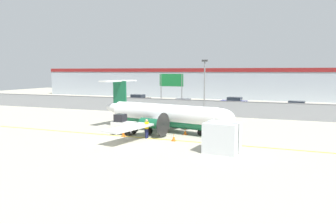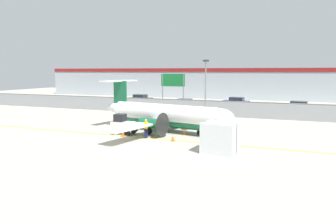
# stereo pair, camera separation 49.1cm
# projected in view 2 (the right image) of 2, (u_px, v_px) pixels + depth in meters

# --- Properties ---
(ground_plane) EXTENTS (140.00, 140.00, 0.01)m
(ground_plane) POSITION_uv_depth(u_px,v_px,m) (137.00, 137.00, 29.24)
(ground_plane) COLOR #B2AD99
(perimeter_fence) EXTENTS (98.00, 0.10, 2.10)m
(perimeter_fence) POSITION_uv_depth(u_px,v_px,m) (192.00, 107.00, 43.81)
(perimeter_fence) COLOR gray
(perimeter_fence) RESTS_ON ground
(parking_lot_strip) EXTENTS (98.00, 17.00, 0.12)m
(parking_lot_strip) POSITION_uv_depth(u_px,v_px,m) (213.00, 106.00, 54.52)
(parking_lot_strip) COLOR #38383A
(parking_lot_strip) RESTS_ON ground
(background_building) EXTENTS (91.00, 8.10, 6.50)m
(background_building) POSITION_uv_depth(u_px,v_px,m) (235.00, 83.00, 71.12)
(background_building) COLOR #A8B2BC
(background_building) RESTS_ON ground
(commuter_airplane) EXTENTS (14.80, 16.00, 4.92)m
(commuter_airplane) POSITION_uv_depth(u_px,v_px,m) (166.00, 115.00, 31.79)
(commuter_airplane) COLOR white
(commuter_airplane) RESTS_ON ground
(baggage_tug) EXTENTS (2.35, 1.41, 1.88)m
(baggage_tug) POSITION_uv_depth(u_px,v_px,m) (123.00, 125.00, 30.69)
(baggage_tug) COLOR silver
(baggage_tug) RESTS_ON ground
(ground_crew_worker) EXTENTS (0.40, 0.55, 1.70)m
(ground_crew_worker) POSITION_uv_depth(u_px,v_px,m) (146.00, 128.00, 28.74)
(ground_crew_worker) COLOR #191E4C
(ground_crew_worker) RESTS_ON ground
(cargo_container) EXTENTS (2.59, 2.23, 2.20)m
(cargo_container) POSITION_uv_depth(u_px,v_px,m) (220.00, 138.00, 23.61)
(cargo_container) COLOR silver
(cargo_container) RESTS_ON ground
(traffic_cone_near_left) EXTENTS (0.36, 0.36, 0.64)m
(traffic_cone_near_left) POSITION_uv_depth(u_px,v_px,m) (173.00, 137.00, 27.66)
(traffic_cone_near_left) COLOR orange
(traffic_cone_near_left) RESTS_ON ground
(traffic_cone_near_right) EXTENTS (0.36, 0.36, 0.64)m
(traffic_cone_near_right) POSITION_uv_depth(u_px,v_px,m) (185.00, 131.00, 30.35)
(traffic_cone_near_right) COLOR orange
(traffic_cone_near_right) RESTS_ON ground
(traffic_cone_far_left) EXTENTS (0.36, 0.36, 0.64)m
(traffic_cone_far_left) POSITION_uv_depth(u_px,v_px,m) (123.00, 133.00, 29.60)
(traffic_cone_far_left) COLOR orange
(traffic_cone_far_left) RESTS_ON ground
(parked_car_0) EXTENTS (4.39, 2.44, 1.58)m
(parked_car_0) POSITION_uv_depth(u_px,v_px,m) (141.00, 99.00, 59.18)
(parked_car_0) COLOR black
(parked_car_0) RESTS_ON parking_lot_strip
(parked_car_1) EXTENTS (4.33, 2.29, 1.58)m
(parked_car_1) POSITION_uv_depth(u_px,v_px,m) (184.00, 104.00, 49.98)
(parked_car_1) COLOR #19662D
(parked_car_1) RESTS_ON parking_lot_strip
(parked_car_2) EXTENTS (4.32, 2.25, 1.58)m
(parked_car_2) POSITION_uv_depth(u_px,v_px,m) (236.00, 102.00, 52.93)
(parked_car_2) COLOR navy
(parked_car_2) RESTS_ON parking_lot_strip
(parked_car_3) EXTENTS (4.34, 2.31, 1.58)m
(parked_car_3) POSITION_uv_depth(u_px,v_px,m) (300.00, 107.00, 45.81)
(parked_car_3) COLOR #B28C19
(parked_car_3) RESTS_ON parking_lot_strip
(apron_light_pole) EXTENTS (0.70, 0.30, 7.27)m
(apron_light_pole) POSITION_uv_depth(u_px,v_px,m) (206.00, 84.00, 40.48)
(apron_light_pole) COLOR slate
(apron_light_pole) RESTS_ON ground
(highway_sign) EXTENTS (3.60, 0.14, 5.50)m
(highway_sign) POSITION_uv_depth(u_px,v_px,m) (173.00, 83.00, 46.94)
(highway_sign) COLOR slate
(highway_sign) RESTS_ON ground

